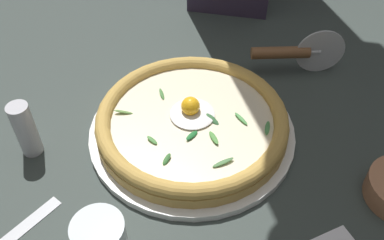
% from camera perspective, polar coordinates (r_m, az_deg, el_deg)
% --- Properties ---
extents(ground_plane, '(2.40, 2.40, 0.03)m').
position_cam_1_polar(ground_plane, '(0.74, -1.69, -0.24)').
color(ground_plane, '#353E3A').
rests_on(ground_plane, ground).
extents(pizza_plate, '(0.33, 0.33, 0.01)m').
position_cam_1_polar(pizza_plate, '(0.69, -0.00, -1.52)').
color(pizza_plate, white).
rests_on(pizza_plate, ground).
extents(pizza, '(0.30, 0.30, 0.05)m').
position_cam_1_polar(pizza, '(0.67, 0.00, -0.11)').
color(pizza, tan).
rests_on(pizza, pizza_plate).
extents(pizza_cutter, '(0.05, 0.17, 0.09)m').
position_cam_1_polar(pizza_cutter, '(0.81, 13.36, 8.76)').
color(pizza_cutter, silver).
rests_on(pizza_cutter, ground).
extents(pepper_shaker, '(0.03, 0.03, 0.09)m').
position_cam_1_polar(pepper_shaker, '(0.69, -21.30, -1.19)').
color(pepper_shaker, silver).
rests_on(pepper_shaker, ground).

